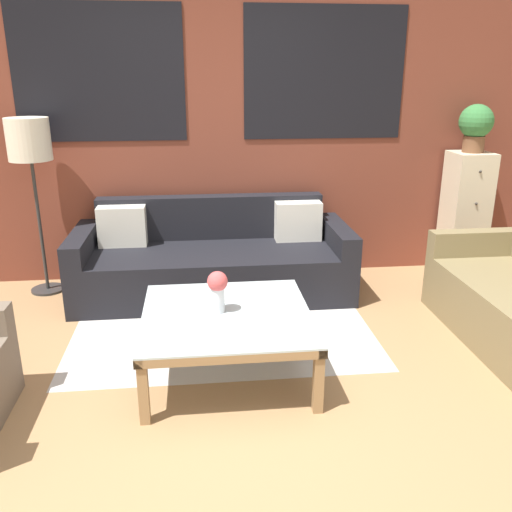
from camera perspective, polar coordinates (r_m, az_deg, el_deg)
name	(u,v)px	position (r m, az deg, el deg)	size (l,w,h in m)	color
ground_plane	(239,430)	(3.02, -1.79, -17.80)	(16.00, 16.00, 0.00)	#9E754C
wall_back_brick	(215,121)	(4.89, -4.33, 14.01)	(8.40, 0.09, 2.80)	brown
rug	(223,329)	(4.05, -3.52, -7.73)	(2.17, 1.45, 0.00)	#BCB7B2
couch_dark	(213,262)	(4.64, -4.54, -0.58)	(2.29, 0.88, 0.78)	black
coffee_table	(227,321)	(3.35, -3.11, -6.84)	(1.02, 1.02, 0.41)	silver
floor_lamp	(30,147)	(4.79, -22.73, 10.51)	(0.34, 0.34, 1.47)	#2D2D2D
drawer_cabinet	(465,214)	(5.36, 21.10, 4.12)	(0.35, 0.37, 1.14)	beige
potted_plant	(476,125)	(5.24, 22.13, 12.66)	(0.29, 0.29, 0.42)	brown
flower_vase	(218,288)	(3.29, -4.06, -3.39)	(0.12, 0.12, 0.26)	silver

